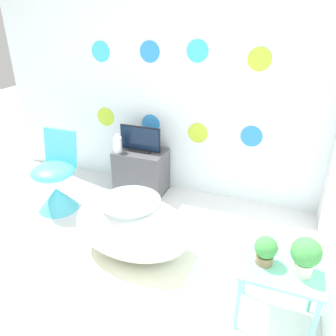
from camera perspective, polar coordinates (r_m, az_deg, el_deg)
ground_plane at (r=2.51m, az=-18.03°, el=-25.02°), size 12.00×12.00×0.00m
wall_back_dotted at (r=3.49m, az=0.86°, el=15.99°), size 4.21×0.05×2.60m
rug at (r=2.87m, az=-7.58°, el=-15.77°), size 1.10×0.83×0.01m
bathtub at (r=2.78m, az=-6.31°, el=-10.08°), size 1.01×0.60×0.54m
chair at (r=3.56m, az=-18.92°, el=-2.76°), size 0.44×0.44×0.82m
tv_cabinet at (r=3.72m, az=-4.67°, el=-0.55°), size 0.55×0.38×0.50m
tv at (r=3.57m, az=-4.87°, el=4.84°), size 0.47×0.12×0.28m
vase at (r=3.58m, az=-8.76°, el=4.10°), size 0.09×0.09×0.20m
side_table at (r=2.29m, az=18.94°, el=-17.58°), size 0.50×0.37×0.45m
potted_plant_left at (r=2.18m, az=16.65°, el=-13.45°), size 0.14×0.14×0.20m
potted_plant_right at (r=2.15m, az=22.84°, el=-13.71°), size 0.18×0.18×0.26m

